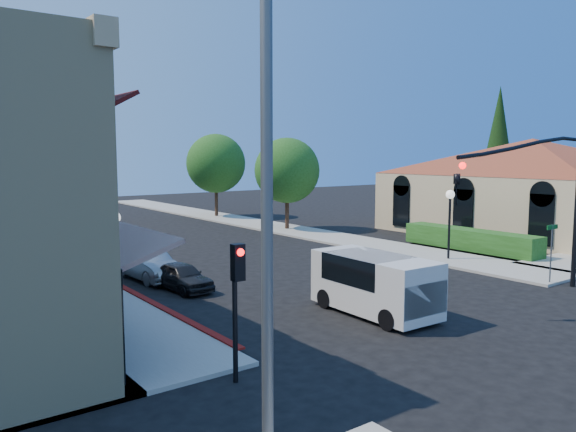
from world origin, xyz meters
TOP-DOWN VIEW (x-y plane):
  - ground at (0.00, 0.00)m, footprint 120.00×120.00m
  - sidewalk_right at (8.75, 27.00)m, footprint 3.50×50.00m
  - curb_red_strip at (-6.90, 8.00)m, footprint 0.25×10.00m
  - mission_building at (21.99, 11.50)m, footprint 30.12×30.12m
  - hedge at (11.70, 9.00)m, footprint 1.40×8.00m
  - conifer_far at (28.00, 18.00)m, footprint 3.20×3.20m
  - street_tree_a at (8.80, 22.00)m, footprint 4.56×4.56m
  - street_tree_b at (8.80, 32.00)m, footprint 4.94×4.94m
  - signal_mast_arm at (5.86, 1.50)m, footprint 8.01×0.39m
  - secondary_signal at (-8.00, 1.41)m, footprint 0.28×0.42m
  - cobra_streetlight at (-9.15, -2.00)m, footprint 3.60×0.25m
  - street_name_sign at (7.50, 2.20)m, footprint 0.80×0.06m
  - lamppost_left_near at (-8.50, 8.00)m, footprint 0.44×0.44m
  - lamppost_left_far at (-8.50, 22.00)m, footprint 0.44×0.44m
  - lamppost_right_near at (8.50, 8.00)m, footprint 0.44×0.44m
  - lamppost_right_far at (8.50, 24.00)m, footprint 0.44×0.44m
  - white_van at (-1.30, 3.49)m, footprint 2.11×4.54m
  - parked_car_a at (-4.98, 10.46)m, footprint 1.55×3.32m
  - parked_car_b at (-5.31, 13.00)m, footprint 1.67×4.08m
  - parked_car_c at (-6.20, 20.00)m, footprint 1.87×3.75m
  - parked_car_d at (-6.20, 32.00)m, footprint 2.32×4.29m

SIDE VIEW (x-z plane):
  - ground at x=0.00m, z-range 0.00..0.00m
  - curb_red_strip at x=-6.90m, z-range -0.03..0.03m
  - hedge at x=11.70m, z-range -0.55..0.55m
  - sidewalk_right at x=8.75m, z-range 0.00..0.12m
  - parked_car_c at x=-6.20m, z-range 0.00..1.05m
  - parked_car_a at x=-4.98m, z-range 0.00..1.10m
  - parked_car_d at x=-6.20m, z-range 0.00..1.14m
  - parked_car_b at x=-5.31m, z-range 0.00..1.32m
  - white_van at x=-1.30m, z-range 0.16..2.14m
  - street_name_sign at x=7.50m, z-range 0.45..2.95m
  - secondary_signal at x=-8.00m, z-range 0.66..3.98m
  - lamppost_left_near at x=-8.50m, z-range 0.95..4.52m
  - lamppost_left_far at x=-8.50m, z-range 0.95..4.52m
  - lamppost_right_near at x=8.50m, z-range 0.95..4.52m
  - lamppost_right_far at x=8.50m, z-range 0.95..4.52m
  - mission_building at x=21.99m, z-range 0.55..6.95m
  - signal_mast_arm at x=5.86m, z-range 1.09..7.09m
  - street_tree_a at x=8.80m, z-range 0.95..7.43m
  - street_tree_b at x=8.80m, z-range 1.03..8.05m
  - cobra_streetlight at x=-9.15m, z-range 0.61..9.92m
  - conifer_far at x=28.00m, z-range 0.86..11.86m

